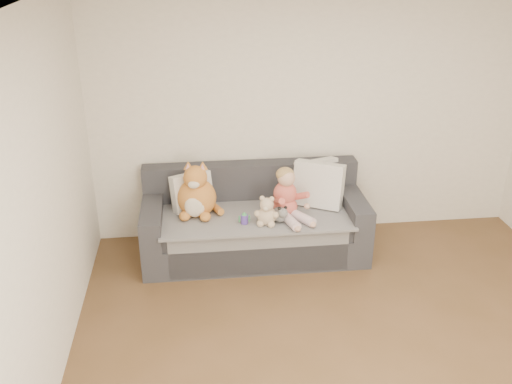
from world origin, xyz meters
TOP-DOWN VIEW (x-y plane):
  - room_shell at (0.00, 0.42)m, footprint 5.00×5.00m
  - sofa at (-0.64, 2.06)m, footprint 2.20×0.94m
  - cushion_left at (-1.25, 2.15)m, footprint 0.44×0.34m
  - cushion_right_back at (0.03, 2.26)m, footprint 0.49×0.34m
  - cushion_right_front at (0.01, 2.09)m, footprint 0.54×0.43m
  - toddler at (-0.34, 1.87)m, footprint 0.37×0.51m
  - plush_cat at (-1.20, 2.01)m, footprint 0.45×0.39m
  - teddy_bear at (-0.56, 1.73)m, footprint 0.23×0.18m
  - plush_cow at (-0.42, 1.78)m, footprint 0.15×0.23m
  - sippy_cup at (-0.77, 1.76)m, footprint 0.11×0.07m

SIDE VIEW (x-z plane):
  - sofa at x=-0.64m, z-range -0.12..0.73m
  - sippy_cup at x=-0.77m, z-range 0.48..0.60m
  - plush_cow at x=-0.42m, z-range 0.46..0.65m
  - teddy_bear at x=-0.56m, z-range 0.44..0.74m
  - cushion_left at x=-1.25m, z-range 0.47..0.85m
  - cushion_right_back at x=0.03m, z-range 0.47..0.89m
  - toddler at x=-0.34m, z-range 0.43..0.93m
  - plush_cat at x=-1.20m, z-range 0.39..0.97m
  - cushion_right_front at x=0.01m, z-range 0.46..0.93m
  - room_shell at x=0.00m, z-range -1.20..3.80m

